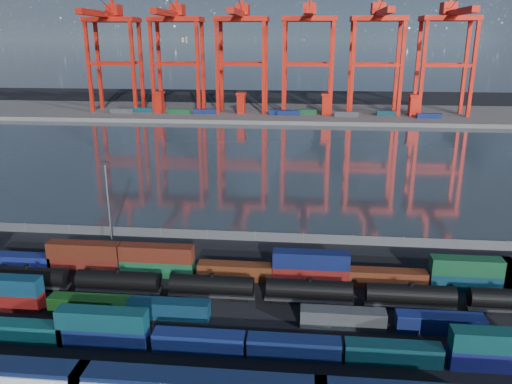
# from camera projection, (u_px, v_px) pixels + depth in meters

# --- Properties ---
(ground) EXTENTS (700.00, 700.00, 0.00)m
(ground) POSITION_uv_depth(u_px,v_px,m) (237.00, 311.00, 76.59)
(ground) COLOR black
(ground) RESTS_ON ground
(harbor_water) EXTENTS (700.00, 700.00, 0.00)m
(harbor_water) POSITION_uv_depth(u_px,v_px,m) (277.00, 157.00, 176.50)
(harbor_water) COLOR #29353C
(harbor_water) RESTS_ON ground
(far_quay) EXTENTS (700.00, 70.00, 2.00)m
(far_quay) POSITION_uv_depth(u_px,v_px,m) (288.00, 113.00, 276.13)
(far_quay) COLOR #514F4C
(far_quay) RESTS_ON ground
(container_row_south) EXTENTS (140.46, 2.50, 5.32)m
(container_row_south) POSITION_uv_depth(u_px,v_px,m) (267.00, 340.00, 65.38)
(container_row_south) COLOR #3D3F42
(container_row_south) RESTS_ON ground
(container_row_mid) EXTENTS (129.40, 2.50, 5.33)m
(container_row_mid) POSITION_uv_depth(u_px,v_px,m) (150.00, 306.00, 74.80)
(container_row_mid) COLOR navy
(container_row_mid) RESTS_ON ground
(container_row_north) EXTENTS (142.29, 2.64, 5.62)m
(container_row_north) POSITION_uv_depth(u_px,v_px,m) (323.00, 269.00, 84.80)
(container_row_north) COLOR navy
(container_row_north) RESTS_ON ground
(tanker_string) EXTENTS (122.46, 3.00, 4.29)m
(tanker_string) POSITION_uv_depth(u_px,v_px,m) (260.00, 288.00, 79.07)
(tanker_string) COLOR black
(tanker_string) RESTS_ON ground
(waterfront_fence) EXTENTS (160.12, 0.12, 2.20)m
(waterfront_fence) POSITION_uv_depth(u_px,v_px,m) (255.00, 236.00, 102.94)
(waterfront_fence) COLOR #595B5E
(waterfront_fence) RESTS_ON ground
(yard_light_mast) EXTENTS (1.60, 0.40, 16.60)m
(yard_light_mast) POSITION_uv_depth(u_px,v_px,m) (108.00, 197.00, 101.47)
(yard_light_mast) COLOR slate
(yard_light_mast) RESTS_ON ground
(gantry_cranes) EXTENTS (202.90, 53.57, 72.54)m
(gantry_cranes) POSITION_uv_depth(u_px,v_px,m) (275.00, 31.00, 257.55)
(gantry_cranes) COLOR red
(gantry_cranes) RESTS_ON ground
(quay_containers) EXTENTS (172.58, 10.99, 2.60)m
(quay_containers) POSITION_uv_depth(u_px,v_px,m) (267.00, 112.00, 262.67)
(quay_containers) COLOR navy
(quay_containers) RESTS_ON far_quay
(straddle_carriers) EXTENTS (140.00, 7.00, 11.10)m
(straddle_carriers) POSITION_uv_depth(u_px,v_px,m) (283.00, 103.00, 264.86)
(straddle_carriers) COLOR red
(straddle_carriers) RESTS_ON far_quay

